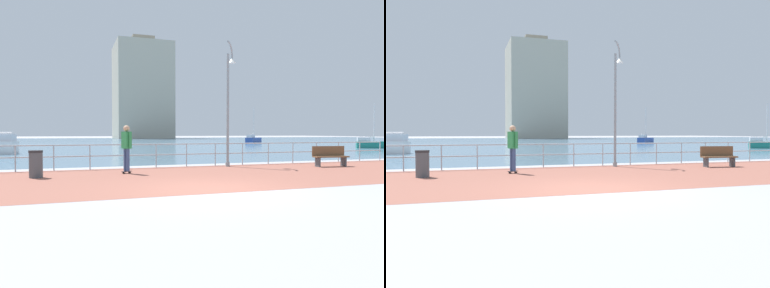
% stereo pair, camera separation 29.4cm
% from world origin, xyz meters
% --- Properties ---
extents(ground, '(220.00, 220.00, 0.00)m').
position_xyz_m(ground, '(0.00, 40.00, 0.00)').
color(ground, '#9E9EA3').
extents(brick_paving, '(28.00, 7.11, 0.01)m').
position_xyz_m(brick_paving, '(0.00, 2.91, 0.00)').
color(brick_paving, '#935647').
rests_on(brick_paving, ground).
extents(harbor_water, '(180.00, 88.00, 0.00)m').
position_xyz_m(harbor_water, '(0.00, 51.47, 0.00)').
color(harbor_water, slate).
rests_on(harbor_water, ground).
extents(waterfront_railing, '(25.25, 0.06, 1.05)m').
position_xyz_m(waterfront_railing, '(-0.00, 6.47, 0.73)').
color(waterfront_railing, '#9EADB7').
rests_on(waterfront_railing, ground).
extents(lamppost, '(0.66, 0.66, 5.65)m').
position_xyz_m(lamppost, '(3.27, 5.98, 3.13)').
color(lamppost, gray).
rests_on(lamppost, ground).
extents(skateboarder, '(0.41, 0.53, 1.80)m').
position_xyz_m(skateboarder, '(-1.57, 4.50, 1.09)').
color(skateboarder, black).
rests_on(skateboarder, ground).
extents(trash_bin, '(0.46, 0.46, 0.93)m').
position_xyz_m(trash_bin, '(-4.67, 4.22, 0.47)').
color(trash_bin, '#474C51').
rests_on(trash_bin, ground).
extents(park_bench, '(1.64, 0.64, 0.92)m').
position_xyz_m(park_bench, '(7.52, 4.37, 0.48)').
color(park_bench, brown).
rests_on(park_bench, ground).
extents(sailboat_yellow, '(3.57, 3.31, 5.23)m').
position_xyz_m(sailboat_yellow, '(21.81, 38.08, 0.50)').
color(sailboat_yellow, '#284799').
rests_on(sailboat_yellow, ground).
extents(sailboat_blue, '(3.13, 2.61, 4.42)m').
position_xyz_m(sailboat_blue, '(24.68, 18.91, 0.42)').
color(sailboat_blue, '#197266').
rests_on(sailboat_blue, ground).
extents(tower_steel, '(14.55, 15.04, 27.28)m').
position_xyz_m(tower_steel, '(14.86, 88.18, 12.81)').
color(tower_steel, '#B2AD99').
rests_on(tower_steel, ground).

